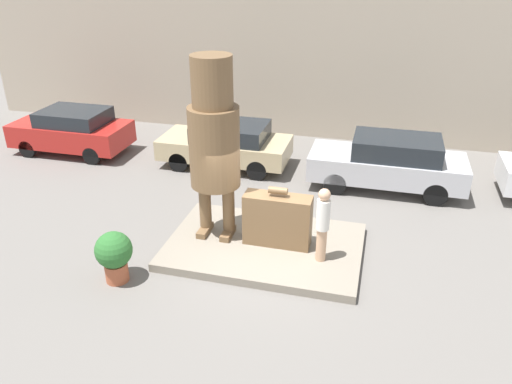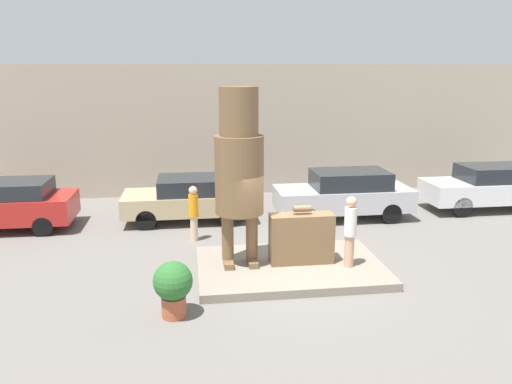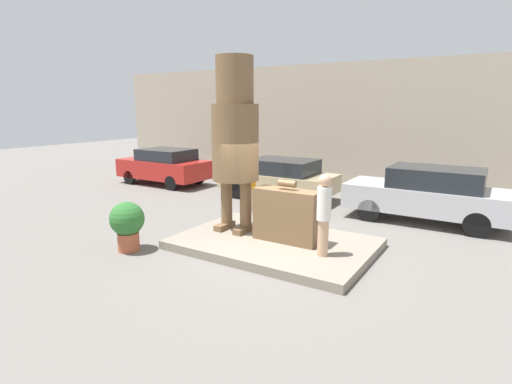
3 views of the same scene
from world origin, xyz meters
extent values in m
plane|color=slate|center=(0.00, 0.00, 0.00)|extent=(60.00, 60.00, 0.00)
cube|color=gray|center=(0.00, 0.00, 0.10)|extent=(4.64, 3.12, 0.20)
cube|color=tan|center=(0.00, 8.62, 2.59)|extent=(28.00, 0.60, 5.17)
cube|color=brown|center=(-1.56, 0.08, 0.28)|extent=(0.23, 0.68, 0.15)
cube|color=brown|center=(-0.95, 0.08, 0.28)|extent=(0.23, 0.68, 0.15)
cylinder|color=brown|center=(-1.56, 0.19, 0.94)|extent=(0.30, 0.30, 1.19)
cylinder|color=brown|center=(-0.95, 0.19, 0.94)|extent=(0.30, 0.30, 1.19)
cylinder|color=brown|center=(-1.25, 0.19, 2.49)|extent=(1.19, 1.19, 1.90)
cylinder|color=brown|center=(-1.25, 0.19, 4.01)|extent=(0.93, 0.93, 1.14)
cube|color=brown|center=(0.29, 0.08, 0.84)|extent=(1.60, 0.53, 1.26)
cylinder|color=brown|center=(0.29, 0.08, 1.61)|extent=(0.44, 0.16, 0.16)
cylinder|color=tan|center=(1.41, -0.36, 0.61)|extent=(0.23, 0.23, 0.81)
cylinder|color=white|center=(1.41, -0.36, 1.37)|extent=(0.30, 0.30, 0.72)
sphere|color=tan|center=(1.41, -0.36, 1.86)|extent=(0.27, 0.27, 0.27)
cube|color=#B2231E|center=(-8.20, 4.57, 0.69)|extent=(4.06, 1.87, 0.78)
cube|color=#1E2328|center=(-7.99, 4.57, 1.33)|extent=(2.23, 1.68, 0.49)
cylinder|color=black|center=(-9.45, 3.72, 0.31)|extent=(0.61, 0.18, 0.61)
cylinder|color=black|center=(-9.45, 5.41, 0.31)|extent=(0.61, 0.18, 0.61)
cylinder|color=black|center=(-6.94, 3.72, 0.31)|extent=(0.61, 0.18, 0.61)
cylinder|color=black|center=(-6.94, 5.41, 0.31)|extent=(0.61, 0.18, 0.61)
cube|color=tan|center=(-2.54, 4.78, 0.65)|extent=(4.26, 1.89, 0.65)
cube|color=#1E2328|center=(-2.33, 4.78, 1.23)|extent=(2.35, 1.71, 0.52)
cylinder|color=black|center=(-3.86, 3.92, 0.32)|extent=(0.65, 0.18, 0.65)
cylinder|color=black|center=(-3.86, 5.63, 0.32)|extent=(0.65, 0.18, 0.65)
cylinder|color=black|center=(-1.22, 3.92, 0.32)|extent=(0.65, 0.18, 0.65)
cylinder|color=black|center=(-1.22, 5.63, 0.32)|extent=(0.65, 0.18, 0.65)
cube|color=#B7B7BC|center=(2.70, 4.32, 0.70)|extent=(4.58, 1.79, 0.73)
cube|color=#1E2328|center=(2.93, 4.32, 1.36)|extent=(2.52, 1.61, 0.58)
cylinder|color=black|center=(1.28, 3.52, 0.34)|extent=(0.68, 0.18, 0.68)
cylinder|color=black|center=(1.28, 5.13, 0.34)|extent=(0.68, 0.18, 0.68)
cylinder|color=black|center=(4.12, 3.52, 0.34)|extent=(0.68, 0.18, 0.68)
cylinder|color=black|center=(4.12, 5.13, 0.34)|extent=(0.68, 0.18, 0.68)
cylinder|color=#AD5638|center=(-2.85, -2.02, 0.22)|extent=(0.50, 0.50, 0.44)
sphere|color=#2D6B2D|center=(-2.85, -2.02, 0.79)|extent=(0.81, 0.81, 0.81)
cylinder|color=beige|center=(-2.36, 2.67, 0.38)|extent=(0.22, 0.22, 0.75)
cylinder|color=orange|center=(-2.36, 2.67, 1.08)|extent=(0.28, 0.28, 0.67)
sphere|color=beige|center=(-2.36, 2.67, 1.54)|extent=(0.25, 0.25, 0.25)
camera|label=1|loc=(2.42, -10.00, 6.63)|focal=35.00mm
camera|label=2|loc=(-2.44, -11.56, 4.96)|focal=35.00mm
camera|label=3|loc=(4.52, -8.09, 3.37)|focal=28.00mm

